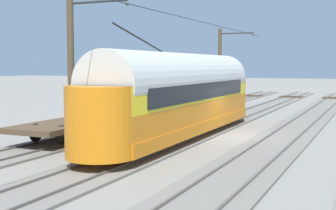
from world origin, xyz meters
TOP-DOWN VIEW (x-y plane):
  - ground_plane at (0.00, 0.00)m, footprint 220.00×220.00m
  - track_adjacent_siding at (-2.34, -0.31)m, footprint 2.80×80.00m
  - track_third_siding at (2.34, -0.31)m, footprint 2.80×80.00m
  - track_outer_siding at (7.01, -0.31)m, footprint 2.80×80.00m
  - vintage_streetcar at (2.34, 1.83)m, footprint 2.65×17.33m
  - flatcar_adjacent at (7.01, 2.20)m, footprint 2.80×11.27m
  - catenary_pole_foreground at (4.93, -12.60)m, footprint 2.90×0.28m
  - catenary_pole_mid_near at (4.93, 7.24)m, footprint 2.90×0.28m
  - overhead_wire_run at (2.39, 6.49)m, footprint 2.70×43.70m
  - spare_tie_stack at (9.72, -7.36)m, footprint 2.40×2.40m
  - track_end_bumper at (7.01, -12.82)m, footprint 1.80×0.60m

SIDE VIEW (x-z plane):
  - ground_plane at x=0.00m, z-range 0.00..0.00m
  - track_adjacent_siding at x=-2.34m, z-range -0.04..0.14m
  - track_third_siding at x=2.34m, z-range -0.04..0.14m
  - track_outer_siding at x=7.01m, z-range -0.04..0.14m
  - spare_tie_stack at x=9.72m, z-range 0.00..0.54m
  - track_end_bumper at x=7.01m, z-range 0.00..0.80m
  - flatcar_adjacent at x=7.01m, z-range 0.06..1.66m
  - vintage_streetcar at x=2.34m, z-range -0.29..4.81m
  - catenary_pole_foreground at x=4.93m, z-range 0.16..6.78m
  - catenary_pole_mid_near at x=4.93m, z-range 0.16..6.78m
  - overhead_wire_run at x=2.39m, z-range 5.98..6.16m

